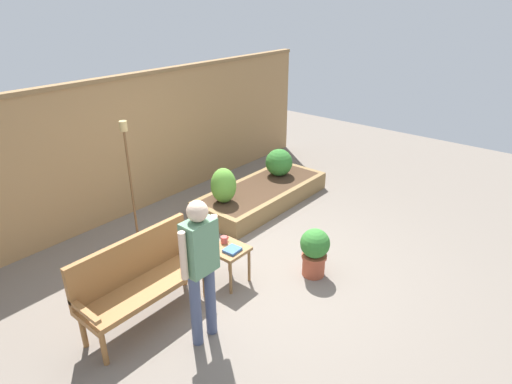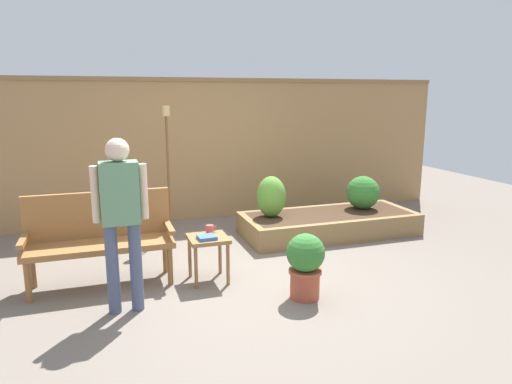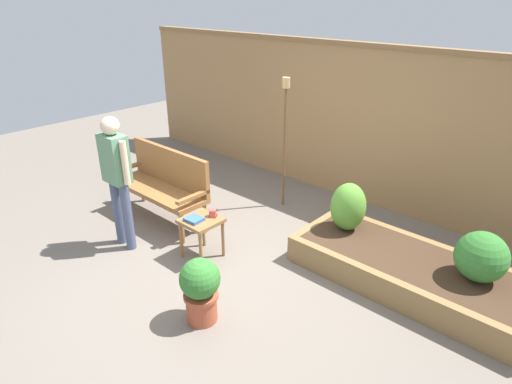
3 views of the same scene
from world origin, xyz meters
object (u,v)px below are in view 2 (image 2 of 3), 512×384
Objects in this scene: shrub_far_corner at (363,193)px; shrub_near_bench at (271,197)px; tiki_torch at (167,149)px; book_on_table at (207,237)px; cup_on_table at (210,229)px; side_table at (208,244)px; garden_bench at (100,232)px; person_by_bench at (121,211)px; potted_boxwood at (305,263)px.

shrub_near_bench is at bearing 180.00° from shrub_far_corner.
shrub_far_corner is 2.81m from tiki_torch.
book_on_table is at bearing -154.20° from shrub_far_corner.
cup_on_table is at bearing 64.91° from book_on_table.
cup_on_table is 1.67m from tiki_torch.
shrub_near_bench is at bearing 45.93° from side_table.
side_table is 0.12m from book_on_table.
garden_bench is 12.37× the size of cup_on_table.
person_by_bench is (-3.39, -1.61, 0.40)m from shrub_far_corner.
garden_bench reaches higher than side_table.
cup_on_table is (1.11, -0.17, -0.02)m from garden_bench.
cup_on_table is at bearing -82.10° from tiki_torch.
cup_on_table is 0.07× the size of person_by_bench.
shrub_far_corner is at bearing 46.85° from potted_boxwood.
shrub_far_corner reaches higher than potted_boxwood.
book_on_table is (-0.03, -0.07, 0.10)m from side_table.
person_by_bench is (0.20, -0.74, 0.39)m from garden_bench.
shrub_near_bench is (1.16, 1.24, 0.08)m from book_on_table.
book_on_table is at bearing -111.92° from cup_on_table.
tiki_torch is 2.21m from person_by_bench.
person_by_bench reaches higher than potted_boxwood.
potted_boxwood is 1.34× the size of shrub_far_corner.
potted_boxwood reaches higher than side_table.
cup_on_table is 1.50m from shrub_near_bench.
shrub_far_corner is (1.40, 0.00, -0.04)m from shrub_near_bench.
book_on_table is 2.84m from shrub_far_corner.
person_by_bench is (-0.86, -0.44, 0.54)m from side_table.
person_by_bench reaches higher than side_table.
garden_bench is at bearing -123.95° from tiki_torch.
side_table is 4.12× the size of cup_on_table.
shrub_near_bench reaches higher than potted_boxwood.
person_by_bench is at bearing -75.24° from garden_bench.
side_table is at bearing -84.55° from tiki_torch.
garden_bench reaches higher than shrub_far_corner.
tiki_torch is (-2.69, 0.47, 0.67)m from shrub_far_corner.
garden_bench is 2.61× the size of shrub_near_bench.
tiki_torch is (-0.94, 2.34, 0.85)m from potted_boxwood.
garden_bench is 0.92× the size of person_by_bench.
tiki_torch is (0.90, 1.33, 0.66)m from garden_bench.
potted_boxwood is at bearing -48.85° from cup_on_table.
potted_boxwood is (1.83, -1.00, -0.19)m from garden_bench.
tiki_torch reaches higher than potted_boxwood.
shrub_far_corner is at bearing -9.87° from tiki_torch.
shrub_far_corner is at bearing 22.73° from cup_on_table.
cup_on_table is 0.22m from book_on_table.
tiki_torch reaches higher than garden_bench.
shrub_near_bench reaches higher than book_on_table.
book_on_table is 0.29× the size of potted_boxwood.
shrub_far_corner reaches higher than cup_on_table.
person_by_bench reaches higher than shrub_far_corner.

